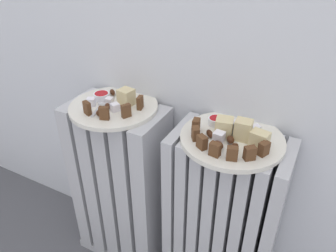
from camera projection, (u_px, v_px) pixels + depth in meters
radiator_left at (122, 187)px, 1.10m from camera, size 0.31×0.17×0.60m
radiator_right at (221, 226)px, 0.96m from camera, size 0.31×0.17×0.60m
plate_left at (114, 107)px, 0.93m from camera, size 0.26×0.26×0.01m
plate_right at (232, 139)px, 0.79m from camera, size 0.26×0.26×0.01m
dark_cake_slice_left_0 at (87, 108)px, 0.88m from camera, size 0.03×0.02×0.04m
dark_cake_slice_left_1 at (104, 113)px, 0.85m from camera, size 0.03×0.02×0.04m
dark_cake_slice_left_2 at (126, 111)px, 0.86m from camera, size 0.02×0.03×0.04m
dark_cake_slice_left_3 at (140, 103)px, 0.90m from camera, size 0.02×0.03×0.04m
marble_cake_slice_left_0 at (126, 97)px, 0.92m from camera, size 0.04×0.04×0.05m
turkish_delight_left_0 at (110, 101)px, 0.93m from camera, size 0.02×0.02×0.02m
turkish_delight_left_1 at (115, 107)px, 0.90m from camera, size 0.03×0.03×0.02m
turkish_delight_left_2 at (91, 102)px, 0.92m from camera, size 0.03×0.03×0.02m
medjool_date_left_0 at (100, 113)px, 0.88m from camera, size 0.02×0.02×0.02m
medjool_date_left_1 at (107, 106)px, 0.91m from camera, size 0.03×0.03×0.01m
medjool_date_left_2 at (122, 96)px, 0.96m from camera, size 0.03×0.03×0.02m
medjool_date_left_3 at (112, 92)px, 0.98m from camera, size 0.03×0.03×0.02m
jam_bowl_left at (102, 96)px, 0.96m from camera, size 0.05×0.05×0.02m
dark_cake_slice_right_0 at (196, 125)px, 0.81m from camera, size 0.02×0.03×0.03m
dark_cake_slice_right_1 at (196, 133)px, 0.77m from camera, size 0.03×0.03×0.03m
dark_cake_slice_right_2 at (202, 142)px, 0.74m from camera, size 0.03×0.03×0.03m
dark_cake_slice_right_3 at (215, 149)px, 0.72m from camera, size 0.03×0.02×0.03m
dark_cake_slice_right_4 at (232, 153)px, 0.71m from camera, size 0.03×0.02×0.03m
dark_cake_slice_right_5 at (250, 153)px, 0.71m from camera, size 0.03×0.03×0.03m
dark_cake_slice_right_6 at (264, 149)px, 0.72m from camera, size 0.02×0.03×0.03m
marble_cake_slice_right_0 at (243, 130)px, 0.77m from camera, size 0.04×0.04×0.05m
marble_cake_slice_right_1 at (259, 139)px, 0.75m from camera, size 0.05×0.04×0.04m
marble_cake_slice_right_2 at (224, 126)px, 0.79m from camera, size 0.05×0.05×0.04m
turkish_delight_right_0 at (219, 137)px, 0.77m from camera, size 0.03×0.03×0.02m
turkish_delight_right_1 at (255, 129)px, 0.80m from camera, size 0.03×0.03×0.02m
turkish_delight_right_2 at (230, 123)px, 0.83m from camera, size 0.02×0.02×0.02m
turkish_delight_right_3 at (237, 127)px, 0.81m from camera, size 0.03×0.03×0.03m
medjool_date_right_0 at (218, 145)px, 0.75m from camera, size 0.03×0.03×0.02m
medjool_date_right_1 at (230, 140)px, 0.76m from camera, size 0.03×0.03×0.02m
medjool_date_right_2 at (234, 147)px, 0.74m from camera, size 0.02×0.03×0.02m
medjool_date_right_3 at (210, 134)px, 0.79m from camera, size 0.03×0.03×0.02m
jam_bowl_right at (216, 121)px, 0.83m from camera, size 0.04×0.04×0.02m
fork at (99, 107)px, 0.92m from camera, size 0.04×0.09×0.00m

